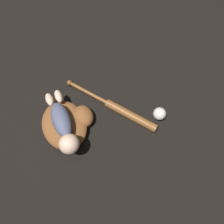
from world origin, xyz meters
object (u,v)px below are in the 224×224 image
object	(u,v)px
baby_figure	(63,126)
baseball_bat	(122,111)
baseball_glove	(68,123)
baseball	(160,114)

from	to	relation	value
baby_figure	baseball_bat	world-z (taller)	baby_figure
baseball_glove	baseball_bat	distance (m)	0.30
baby_figure	baseball	distance (m)	0.52
baseball_bat	baseball	distance (m)	0.21
baby_figure	baseball_bat	size ratio (longest dim) A/B	0.68
baseball_glove	baby_figure	bearing A→B (deg)	-37.81
baseball_glove	baseball_bat	xyz separation A→B (m)	(0.10, 0.29, -0.02)
baby_figure	baseball_glove	bearing A→B (deg)	142.19
baseball_bat	baseball_glove	bearing A→B (deg)	-110.03
baby_figure	baseball	xyz separation A→B (m)	(0.21, 0.47, -0.09)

